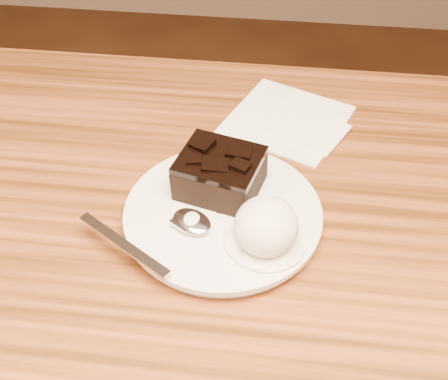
# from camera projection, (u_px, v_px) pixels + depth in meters

# --- Properties ---
(plate) EXTENTS (0.22, 0.22, 0.02)m
(plate) POSITION_uv_depth(u_px,v_px,m) (223.00, 216.00, 0.62)
(plate) COLOR silver
(plate) RESTS_ON dining_table
(brownie) EXTENTS (0.10, 0.10, 0.04)m
(brownie) POSITION_uv_depth(u_px,v_px,m) (220.00, 175.00, 0.63)
(brownie) COLOR black
(brownie) RESTS_ON plate
(ice_cream_scoop) EXTENTS (0.07, 0.07, 0.06)m
(ice_cream_scoop) POSITION_uv_depth(u_px,v_px,m) (266.00, 226.00, 0.57)
(ice_cream_scoop) COLOR silver
(ice_cream_scoop) RESTS_ON plate
(melt_puddle) EXTENTS (0.09, 0.09, 0.00)m
(melt_puddle) POSITION_uv_depth(u_px,v_px,m) (265.00, 241.00, 0.58)
(melt_puddle) COLOR silver
(melt_puddle) RESTS_ON plate
(spoon) EXTENTS (0.17, 0.13, 0.01)m
(spoon) POSITION_uv_depth(u_px,v_px,m) (192.00, 223.00, 0.60)
(spoon) COLOR silver
(spoon) RESTS_ON plate
(napkin) EXTENTS (0.19, 0.19, 0.01)m
(napkin) POSITION_uv_depth(u_px,v_px,m) (287.00, 119.00, 0.76)
(napkin) COLOR white
(napkin) RESTS_ON dining_table
(crumb_a) EXTENTS (0.01, 0.01, 0.00)m
(crumb_a) POSITION_uv_depth(u_px,v_px,m) (277.00, 209.00, 0.62)
(crumb_a) COLOR black
(crumb_a) RESTS_ON plate
(crumb_b) EXTENTS (0.01, 0.01, 0.00)m
(crumb_b) POSITION_uv_depth(u_px,v_px,m) (272.00, 218.00, 0.61)
(crumb_b) COLOR black
(crumb_b) RESTS_ON plate
(crumb_c) EXTENTS (0.01, 0.01, 0.00)m
(crumb_c) POSITION_uv_depth(u_px,v_px,m) (220.00, 211.00, 0.61)
(crumb_c) COLOR black
(crumb_c) RESTS_ON plate
(crumb_d) EXTENTS (0.01, 0.01, 0.00)m
(crumb_d) POSITION_uv_depth(u_px,v_px,m) (264.00, 234.00, 0.59)
(crumb_d) COLOR black
(crumb_d) RESTS_ON plate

